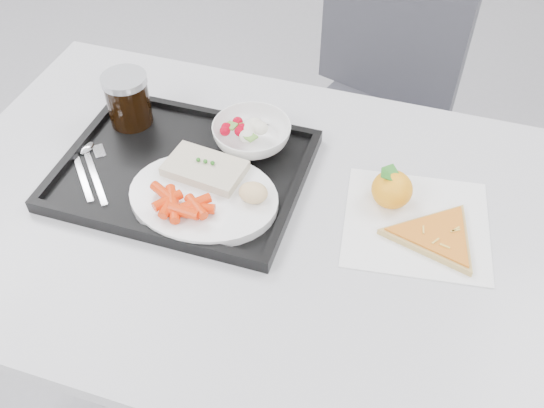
# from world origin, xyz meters

# --- Properties ---
(table) EXTENTS (1.20, 0.80, 0.75)m
(table) POSITION_xyz_m (0.00, 0.30, 0.68)
(table) COLOR #B5B5B8
(table) RESTS_ON ground
(chair) EXTENTS (0.53, 0.53, 0.93)m
(chair) POSITION_xyz_m (0.12, 0.99, 0.54)
(chair) COLOR #383940
(chair) RESTS_ON ground
(tray) EXTENTS (0.45, 0.35, 0.03)m
(tray) POSITION_xyz_m (-0.16, 0.35, 0.76)
(tray) COLOR black
(tray) RESTS_ON table
(dinner_plate) EXTENTS (0.27, 0.27, 0.02)m
(dinner_plate) POSITION_xyz_m (-0.09, 0.28, 0.77)
(dinner_plate) COLOR white
(dinner_plate) RESTS_ON tray
(fish_fillet) EXTENTS (0.15, 0.10, 0.03)m
(fish_fillet) POSITION_xyz_m (-0.10, 0.34, 0.79)
(fish_fillet) COLOR beige
(fish_fillet) RESTS_ON dinner_plate
(bread_roll) EXTENTS (0.06, 0.05, 0.03)m
(bread_roll) POSITION_xyz_m (0.00, 0.30, 0.80)
(bread_roll) COLOR #DBAF7F
(bread_roll) RESTS_ON dinner_plate
(salad_bowl) EXTENTS (0.15, 0.15, 0.05)m
(salad_bowl) POSITION_xyz_m (-0.06, 0.45, 0.79)
(salad_bowl) COLOR white
(salad_bowl) RESTS_ON tray
(cola_glass) EXTENTS (0.09, 0.09, 0.11)m
(cola_glass) POSITION_xyz_m (-0.31, 0.45, 0.82)
(cola_glass) COLOR black
(cola_glass) RESTS_ON tray
(cutlery) EXTENTS (0.14, 0.15, 0.01)m
(cutlery) POSITION_xyz_m (-0.33, 0.30, 0.77)
(cutlery) COLOR silver
(cutlery) RESTS_ON tray
(napkin) EXTENTS (0.28, 0.27, 0.00)m
(napkin) POSITION_xyz_m (0.28, 0.36, 0.75)
(napkin) COLOR white
(napkin) RESTS_ON table
(tangerine) EXTENTS (0.09, 0.09, 0.07)m
(tangerine) POSITION_xyz_m (0.23, 0.39, 0.79)
(tangerine) COLOR #E26400
(tangerine) RESTS_ON napkin
(pizza_slice) EXTENTS (0.24, 0.24, 0.02)m
(pizza_slice) POSITION_xyz_m (0.32, 0.33, 0.76)
(pizza_slice) COLOR #D3B45D
(pizza_slice) RESTS_ON napkin
(carrot_pile) EXTENTS (0.13, 0.07, 0.03)m
(carrot_pile) POSITION_xyz_m (-0.11, 0.23, 0.80)
(carrot_pile) COLOR red
(carrot_pile) RESTS_ON dinner_plate
(salad_contents) EXTENTS (0.09, 0.07, 0.02)m
(salad_contents) POSITION_xyz_m (-0.07, 0.46, 0.80)
(salad_contents) COLOR #A80014
(salad_contents) RESTS_ON salad_bowl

